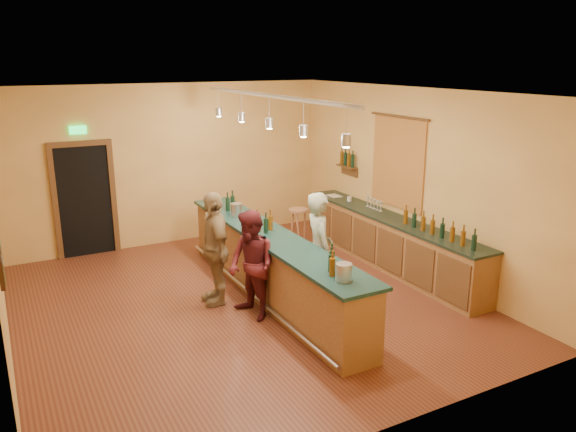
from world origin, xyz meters
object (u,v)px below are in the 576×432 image
bartender (319,249)px  customer_a (252,266)px  tasting_bar (271,261)px  customer_b (215,248)px  back_counter (390,241)px  bar_stool (298,216)px

bartender → customer_a: bearing=99.8°
tasting_bar → customer_a: size_ratio=3.19×
bartender → customer_b: bearing=72.1°
back_counter → customer_b: (-3.31, 0.07, 0.39)m
tasting_bar → bar_stool: 2.51m
tasting_bar → bartender: (0.55, -0.54, 0.28)m
back_counter → customer_a: 3.13m
customer_b → back_counter: bearing=94.6°
customer_b → bar_stool: 2.96m
customer_a → bar_stool: customer_a is taller
tasting_bar → customer_a: bearing=-137.9°
back_counter → bar_stool: bearing=117.0°
tasting_bar → bartender: size_ratio=2.89×
tasting_bar → back_counter: bearing=4.2°
customer_a → bar_stool: bearing=127.9°
back_counter → customer_b: customer_b is taller
back_counter → bar_stool: (-0.90, 1.77, 0.16)m
bartender → customer_a: (-1.10, 0.04, -0.08)m
bar_stool → customer_a: bearing=-131.1°
customer_b → bar_stool: size_ratio=2.24×
tasting_bar → customer_b: customer_b is taller
customer_b → bar_stool: (2.41, 1.70, -0.24)m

